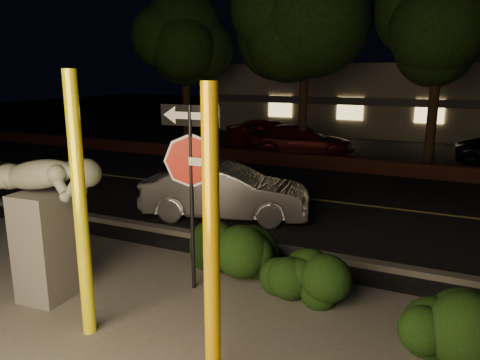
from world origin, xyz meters
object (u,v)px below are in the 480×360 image
at_px(yellow_pole_left, 80,209).
at_px(signpost, 191,161).
at_px(sculpture, 42,213).
at_px(silver_sedan, 226,192).
at_px(yellow_pole_right, 212,252).
at_px(parked_car_red, 269,134).
at_px(parked_car_darkred, 301,141).

xyz_separation_m(yellow_pole_left, signpost, (0.62, 1.80, 0.38)).
xyz_separation_m(sculpture, silver_sedan, (0.61, 5.05, -0.79)).
bearing_deg(signpost, silver_sedan, 107.20).
bearing_deg(yellow_pole_right, sculpture, 164.99).
height_order(yellow_pole_left, sculpture, yellow_pole_left).
xyz_separation_m(sculpture, parked_car_red, (-2.30, 15.28, -0.74)).
bearing_deg(yellow_pole_left, silver_sedan, 96.80).
bearing_deg(parked_car_darkred, parked_car_red, 43.39).
height_order(signpost, sculpture, signpost).
relative_size(yellow_pole_left, yellow_pole_right, 1.03).
bearing_deg(parked_car_darkred, yellow_pole_left, 169.93).
distance_m(yellow_pole_left, signpost, 1.95).
xyz_separation_m(parked_car_red, parked_car_darkred, (1.89, -1.09, -0.06)).
distance_m(yellow_pole_left, silver_sedan, 5.69).
distance_m(yellow_pole_left, parked_car_red, 16.21).
height_order(yellow_pole_right, sculpture, yellow_pole_right).
xyz_separation_m(yellow_pole_left, yellow_pole_right, (2.22, -0.45, -0.06)).
bearing_deg(silver_sedan, signpost, -176.47).
distance_m(silver_sedan, parked_car_red, 10.64).
height_order(silver_sedan, parked_car_red, parked_car_red).
height_order(yellow_pole_left, parked_car_darkred, yellow_pole_left).
bearing_deg(parked_car_darkred, sculpture, 165.04).
bearing_deg(yellow_pole_left, yellow_pole_right, -11.49).
height_order(parked_car_red, parked_car_darkred, parked_car_red).
distance_m(yellow_pole_left, parked_car_darkred, 14.82).
bearing_deg(sculpture, yellow_pole_right, -18.80).
xyz_separation_m(yellow_pole_right, sculpture, (-3.49, 0.94, -0.29)).
height_order(signpost, silver_sedan, signpost).
distance_m(yellow_pole_right, silver_sedan, 6.73).
bearing_deg(signpost, sculpture, -147.02).
xyz_separation_m(signpost, sculpture, (-1.90, -1.32, -0.73)).
bearing_deg(sculpture, parked_car_darkred, 87.85).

